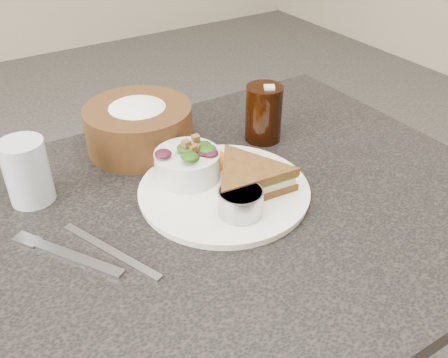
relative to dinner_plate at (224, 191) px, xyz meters
The scene contains 10 objects.
dinner_plate is the anchor object (origin of this frame).
sandwich 0.05m from the dinner_plate, 37.52° to the right, with size 0.16×0.16×0.04m, color brown, non-canonical shape.
salad_bowl 0.08m from the dinner_plate, 117.39° to the left, with size 0.11×0.11×0.06m, color silver, non-canonical shape.
dressing_ramekin 0.07m from the dinner_plate, 101.46° to the right, with size 0.07×0.07×0.04m, color #9C9D9E.
orange_wedge 0.08m from the dinner_plate, 68.34° to the left, with size 0.07×0.07×0.03m, color orange.
fork 0.26m from the dinner_plate, behind, with size 0.02×0.17×0.00m, color gray.
knife 0.21m from the dinner_plate, behind, with size 0.01×0.19×0.00m, color #A6A7AB.
bread_basket 0.23m from the dinner_plate, 103.23° to the left, with size 0.20×0.20×0.11m, color #472813, non-canonical shape.
cola_glass 0.21m from the dinner_plate, 35.85° to the left, with size 0.07×0.07×0.12m, color black, non-canonical shape.
water_glass 0.31m from the dinner_plate, 150.15° to the left, with size 0.07×0.07×0.11m, color silver.
Camera 1 is at (-0.30, -0.53, 1.23)m, focal length 40.00 mm.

